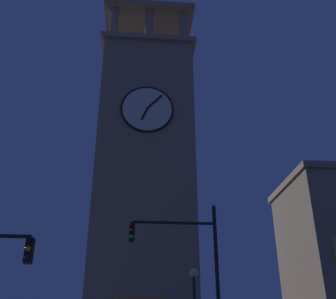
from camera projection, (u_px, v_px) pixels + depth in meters
The scene contains 2 objects.
clocktower at pixel (144, 189), 31.19m from camera, with size 7.56×8.86×30.07m.
traffic_signal_near at pixel (191, 265), 16.26m from camera, with size 3.63×0.41×6.84m.
Camera 1 is at (-2.48, 26.04, 1.42)m, focal length 43.57 mm.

